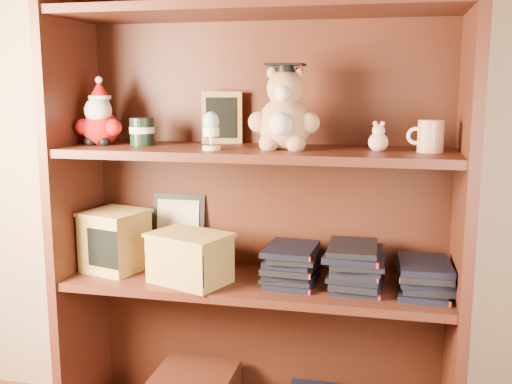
# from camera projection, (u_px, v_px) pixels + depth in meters

# --- Properties ---
(bookcase) EXTENTS (1.20, 0.35, 1.60)m
(bookcase) POSITION_uv_depth(u_px,v_px,m) (259.00, 202.00, 1.82)
(bookcase) COLOR #4C2115
(bookcase) RESTS_ON ground
(shelf_lower) EXTENTS (1.14, 0.33, 0.02)m
(shelf_lower) POSITION_uv_depth(u_px,v_px,m) (256.00, 284.00, 1.81)
(shelf_lower) COLOR #4C2115
(shelf_lower) RESTS_ON ground
(shelf_upper) EXTENTS (1.14, 0.33, 0.02)m
(shelf_upper) POSITION_uv_depth(u_px,v_px,m) (256.00, 152.00, 1.74)
(shelf_upper) COLOR #4C2115
(shelf_upper) RESTS_ON ground
(santa_plush) EXTENTS (0.15, 0.11, 0.21)m
(santa_plush) POSITION_uv_depth(u_px,v_px,m) (100.00, 119.00, 1.83)
(santa_plush) COLOR #A50F0F
(santa_plush) RESTS_ON shelf_upper
(teachers_tin) EXTENTS (0.08, 0.08, 0.08)m
(teachers_tin) POSITION_uv_depth(u_px,v_px,m) (142.00, 131.00, 1.81)
(teachers_tin) COLOR black
(teachers_tin) RESTS_ON shelf_upper
(chalkboard_plaque) EXTENTS (0.13, 0.08, 0.16)m
(chalkboard_plaque) POSITION_uv_depth(u_px,v_px,m) (222.00, 119.00, 1.87)
(chalkboard_plaque) COLOR #9E7547
(chalkboard_plaque) RESTS_ON shelf_upper
(egg_cup) EXTENTS (0.05, 0.05, 0.11)m
(egg_cup) POSITION_uv_depth(u_px,v_px,m) (211.00, 129.00, 1.68)
(egg_cup) COLOR white
(egg_cup) RESTS_ON shelf_upper
(grad_teddy_bear) EXTENTS (0.20, 0.18, 0.25)m
(grad_teddy_bear) POSITION_uv_depth(u_px,v_px,m) (285.00, 116.00, 1.70)
(grad_teddy_bear) COLOR tan
(grad_teddy_bear) RESTS_ON shelf_upper
(pink_figurine) EXTENTS (0.05, 0.05, 0.09)m
(pink_figurine) POSITION_uv_depth(u_px,v_px,m) (378.00, 139.00, 1.66)
(pink_figurine) COLOR beige
(pink_figurine) RESTS_ON shelf_upper
(teacher_mug) EXTENTS (0.10, 0.07, 0.09)m
(teacher_mug) POSITION_uv_depth(u_px,v_px,m) (430.00, 136.00, 1.63)
(teacher_mug) COLOR silver
(teacher_mug) RESTS_ON shelf_upper
(certificate_frame) EXTENTS (0.18, 0.05, 0.23)m
(certificate_frame) POSITION_uv_depth(u_px,v_px,m) (179.00, 228.00, 1.99)
(certificate_frame) COLOR black
(certificate_frame) RESTS_ON shelf_lower
(treats_box) EXTENTS (0.22, 0.22, 0.19)m
(treats_box) POSITION_uv_depth(u_px,v_px,m) (115.00, 240.00, 1.89)
(treats_box) COLOR tan
(treats_box) RESTS_ON shelf_lower
(pencils_box) EXTENTS (0.27, 0.24, 0.15)m
(pencils_box) POSITION_uv_depth(u_px,v_px,m) (190.00, 257.00, 1.78)
(pencils_box) COLOR tan
(pencils_box) RESTS_ON shelf_lower
(book_stack_left) EXTENTS (0.14, 0.20, 0.11)m
(book_stack_left) POSITION_uv_depth(u_px,v_px,m) (291.00, 264.00, 1.78)
(book_stack_left) COLOR black
(book_stack_left) RESTS_ON shelf_lower
(book_stack_mid) EXTENTS (0.14, 0.20, 0.13)m
(book_stack_mid) POSITION_uv_depth(u_px,v_px,m) (355.00, 266.00, 1.74)
(book_stack_mid) COLOR black
(book_stack_mid) RESTS_ON shelf_lower
(book_stack_right) EXTENTS (0.14, 0.20, 0.08)m
(book_stack_right) POSITION_uv_depth(u_px,v_px,m) (426.00, 278.00, 1.70)
(book_stack_right) COLOR black
(book_stack_right) RESTS_ON shelf_lower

